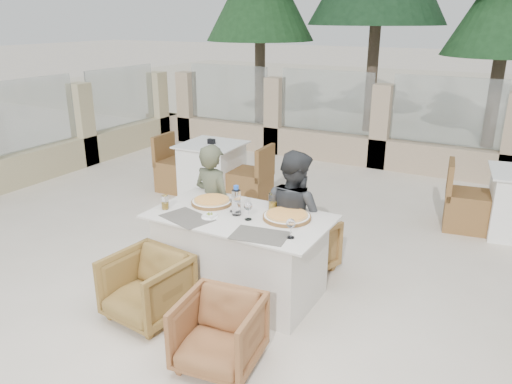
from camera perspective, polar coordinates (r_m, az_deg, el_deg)
The scene contains 25 objects.
ground at distance 4.72m, azimuth -2.86°, elevation -11.73°, with size 80.00×80.00×0.00m, color silver.
sand_patch at distance 17.72m, azimuth 22.03°, elevation 10.13°, with size 30.00×16.00×0.01m, color beige.
perimeter_wall_far at distance 8.65m, azimuth 14.13°, elevation 7.91°, with size 10.00×0.34×1.60m, color tan, non-canonical shape.
perimeter_wall_left at distance 8.43m, azimuth -24.26°, elevation 6.50°, with size 0.34×7.00×1.60m, color beige, non-canonical shape.
pine_far_left at distance 11.86m, azimuth 0.48°, elevation 20.91°, with size 2.42×2.42×5.50m, color #1F4821.
pine_centre at distance 10.64m, azimuth 26.79°, elevation 17.79°, with size 2.20×2.20×5.00m, color #204A23.
dining_table at distance 4.59m, azimuth -1.83°, elevation -7.17°, with size 1.60×0.90×0.77m, color silver, non-canonical shape.
placemat_near_left at distance 4.42m, azimuth -7.89°, elevation -2.94°, with size 0.45×0.30×0.00m, color #5B564E.
placemat_near_right at distance 4.04m, azimuth 0.44°, elevation -4.97°, with size 0.45×0.30×0.00m, color #5B564E.
pizza_left at distance 4.72m, azimuth -5.08°, elevation -1.06°, with size 0.39×0.39×0.05m, color orange.
pizza_right at distance 4.36m, azimuth 3.55°, elevation -2.73°, with size 0.42×0.42×0.05m, color orange.
water_bottle at distance 4.40m, azimuth -2.27°, elevation -0.96°, with size 0.08×0.08×0.27m, color #B9D5F4.
wine_glass_centre at distance 4.49m, azimuth -2.62°, elevation -1.14°, with size 0.08×0.08×0.18m, color white, non-canonical shape.
wine_glass_near at distance 4.31m, azimuth -0.91°, elevation -2.05°, with size 0.08×0.08×0.18m, color silver, non-canonical shape.
wine_glass_corner at distance 3.97m, azimuth 3.99°, elevation -4.04°, with size 0.08×0.08×0.18m, color white, non-canonical shape.
beer_glass_left at distance 4.63m, azimuth -10.36°, elevation -1.16°, with size 0.07×0.07×0.13m, color gold.
beer_glass_right at distance 4.54m, azimuth 1.93°, elevation -1.11°, with size 0.08×0.08×0.15m, color gold.
olive_dish at distance 4.39m, azimuth -5.31°, elevation -2.68°, with size 0.11×0.11×0.04m, color white, non-canonical shape.
armchair_far_left at distance 5.42m, azimuth -2.70°, elevation -4.20°, with size 0.58×0.59×0.54m, color brown.
armchair_far_right at distance 5.06m, azimuth 5.20°, elevation -5.97°, with size 0.59×0.61×0.55m, color olive.
armchair_near_left at distance 4.38m, azimuth -12.35°, elevation -10.56°, with size 0.61×0.62×0.57m, color olive.
armchair_near_right at distance 3.77m, azimuth -4.24°, elevation -15.78°, with size 0.57×0.59×0.54m, color #935D35.
diner_left at distance 5.07m, azimuth -4.89°, elevation -1.51°, with size 0.46×0.30×1.27m, color #4E533C.
diner_right at distance 4.71m, azimuth 4.35°, elevation -2.95°, with size 0.63×0.49×1.31m, color #343639.
bg_table_a at distance 7.08m, azimuth -5.03°, elevation 2.48°, with size 1.64×0.82×0.77m, color white, non-canonical shape.
Camera 1 is at (2.15, -3.42, 2.44)m, focal length 35.00 mm.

